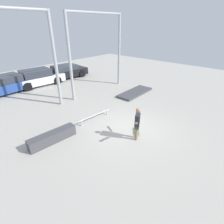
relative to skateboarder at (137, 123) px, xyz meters
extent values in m
plane|color=#B2ADA3|center=(0.43, 0.68, -0.91)|extent=(36.00, 36.00, 0.00)
cylinder|color=#8C664C|center=(-0.08, -0.04, -0.52)|extent=(0.13, 0.13, 0.77)
cylinder|color=#8C664C|center=(0.08, 0.04, -0.52)|extent=(0.13, 0.13, 0.77)
cube|color=#4C4238|center=(0.00, 0.00, -0.20)|extent=(0.42, 0.35, 0.17)
cube|color=#26262D|center=(0.00, 0.00, 0.15)|extent=(0.48, 0.39, 0.56)
sphere|color=#8C664C|center=(0.00, 0.00, 0.63)|extent=(0.21, 0.21, 0.21)
cylinder|color=#8C664C|center=(-0.43, -0.23, 0.25)|extent=(0.48, 0.32, 0.34)
cylinder|color=#8C664C|center=(0.43, 0.23, 0.25)|extent=(0.48, 0.32, 0.34)
cube|color=#338C4C|center=(0.51, 0.32, -0.84)|extent=(0.71, 0.63, 0.01)
cylinder|color=silver|center=(0.64, 0.57, -0.88)|extent=(0.06, 0.06, 0.05)
cylinder|color=silver|center=(0.77, 0.40, -0.88)|extent=(0.06, 0.06, 0.05)
cylinder|color=silver|center=(0.24, 0.25, -0.88)|extent=(0.06, 0.06, 0.05)
cylinder|color=silver|center=(0.38, 0.08, -0.88)|extent=(0.06, 0.06, 0.05)
cube|color=#47474C|center=(-2.83, 2.80, -0.65)|extent=(2.30, 0.62, 0.51)
cube|color=#47474C|center=(4.98, 3.59, -0.83)|extent=(3.36, 1.32, 0.16)
cylinder|color=#B7BABF|center=(-0.07, 2.84, -0.60)|extent=(2.30, 0.24, 0.06)
cylinder|color=#B7BABF|center=(-1.01, 2.92, -0.75)|extent=(0.07, 0.07, 0.31)
cylinder|color=#B7BABF|center=(0.87, 2.77, -0.75)|extent=(0.07, 0.07, 0.31)
cylinder|color=#A5A8AD|center=(-0.12, 6.21, 1.97)|extent=(0.20, 0.20, 5.75)
cylinder|color=#A5A8AD|center=(0.97, 6.21, 1.97)|extent=(0.20, 0.20, 5.75)
cylinder|color=#A5A8AD|center=(6.07, 6.21, 1.97)|extent=(0.20, 0.20, 5.75)
cylinder|color=#A5A8AD|center=(3.52, 6.21, 4.76)|extent=(5.10, 0.16, 0.16)
cube|color=#284793|center=(-1.62, 11.41, -0.39)|extent=(4.44, 2.03, 0.68)
cube|color=#2D333D|center=(-1.79, 11.40, 0.20)|extent=(2.48, 1.79, 0.51)
cylinder|color=black|center=(-0.31, 12.36, -0.58)|extent=(0.66, 0.25, 0.65)
cylinder|color=black|center=(-0.23, 10.58, -0.58)|extent=(0.66, 0.25, 0.65)
cube|color=white|center=(0.97, 11.29, -0.39)|extent=(4.47, 2.19, 0.65)
cube|color=#2D333D|center=(0.79, 11.31, 0.23)|extent=(2.52, 1.88, 0.58)
cylinder|color=black|center=(2.38, 12.06, -0.56)|extent=(0.71, 0.28, 0.69)
cylinder|color=black|center=(2.23, 10.29, -0.56)|extent=(0.71, 0.28, 0.69)
cylinder|color=black|center=(-0.29, 12.30, -0.56)|extent=(0.71, 0.28, 0.69)
cylinder|color=black|center=(-0.45, 10.52, -0.56)|extent=(0.71, 0.28, 0.69)
cube|color=black|center=(4.00, 11.37, -0.38)|extent=(4.21, 1.93, 0.66)
cube|color=#2D333D|center=(3.84, 11.37, 0.17)|extent=(2.35, 1.70, 0.45)
cylinder|color=black|center=(5.32, 12.15, -0.56)|extent=(0.71, 0.25, 0.70)
cylinder|color=black|center=(5.24, 10.46, -0.56)|extent=(0.71, 0.25, 0.70)
cylinder|color=black|center=(2.76, 12.27, -0.56)|extent=(0.71, 0.25, 0.70)
cylinder|color=black|center=(2.68, 10.58, -0.56)|extent=(0.71, 0.25, 0.70)
camera|label=1|loc=(-5.99, -3.80, 4.14)|focal=28.00mm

